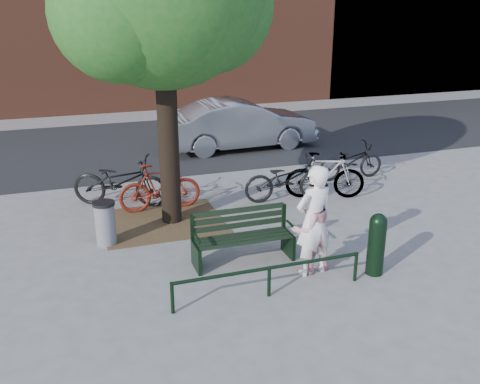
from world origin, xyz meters
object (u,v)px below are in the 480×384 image
object	(u,v)px
person_left	(314,221)
litter_bin	(105,223)
park_bench	(242,235)
person_right	(311,229)
bicycle_c	(286,179)
parked_car	(241,124)
bollard	(377,242)

from	to	relation	value
person_left	litter_bin	xyz separation A→B (m)	(-3.13, 2.23, -0.51)
park_bench	person_right	size ratio (longest dim) A/B	1.16
bicycle_c	parked_car	bearing A→B (deg)	-1.05
bollard	litter_bin	xyz separation A→B (m)	(-4.11, 2.58, -0.15)
park_bench	bollard	xyz separation A→B (m)	(1.93, -1.16, 0.09)
litter_bin	bollard	bearing A→B (deg)	-32.13
park_bench	person_left	world-z (taller)	person_left
litter_bin	bicycle_c	size ratio (longest dim) A/B	0.43
litter_bin	bicycle_c	distance (m)	4.22
person_right	litter_bin	distance (m)	3.80
person_right	person_left	bearing A→B (deg)	81.09
parked_car	park_bench	bearing A→B (deg)	159.65
bollard	parked_car	world-z (taller)	parked_car
park_bench	litter_bin	world-z (taller)	park_bench
bollard	parked_car	xyz separation A→B (m)	(0.46, 8.29, 0.18)
park_bench	person_left	bearing A→B (deg)	-40.42
person_right	litter_bin	size ratio (longest dim) A/B	1.78
park_bench	litter_bin	bearing A→B (deg)	146.96
person_left	parked_car	distance (m)	8.07
person_right	parked_car	bearing A→B (deg)	-109.32
park_bench	parked_car	size ratio (longest dim) A/B	0.38
person_right	litter_bin	world-z (taller)	person_right
person_left	bicycle_c	bearing A→B (deg)	-118.21
bollard	parked_car	distance (m)	8.30
park_bench	bicycle_c	bearing A→B (deg)	52.55
person_left	bicycle_c	distance (m)	3.46
park_bench	parked_car	bearing A→B (deg)	71.46
park_bench	parked_car	world-z (taller)	parked_car
person_left	litter_bin	size ratio (longest dim) A/B	2.24
bollard	park_bench	bearing A→B (deg)	148.93
person_left	bollard	distance (m)	1.10
litter_bin	parked_car	xyz separation A→B (m)	(4.57, 5.71, 0.32)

